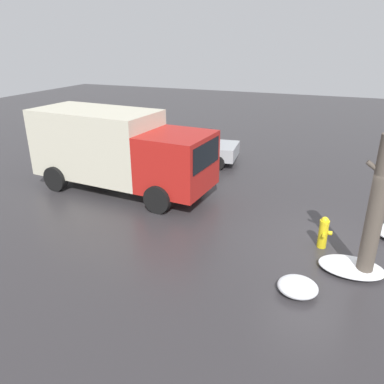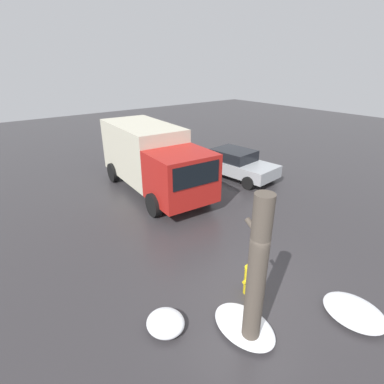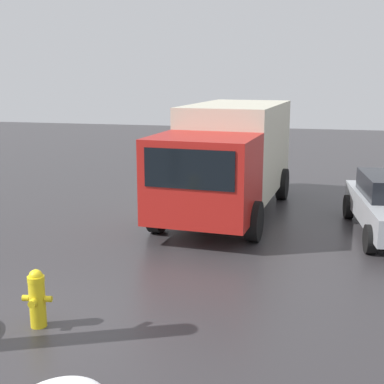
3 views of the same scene
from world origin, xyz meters
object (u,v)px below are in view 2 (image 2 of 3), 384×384
(fire_hydrant, at_px, (249,278))
(tree_trunk, at_px, (256,276))
(delivery_truck, at_px, (152,157))
(parked_car, at_px, (236,163))

(fire_hydrant, relative_size, tree_trunk, 0.26)
(delivery_truck, bearing_deg, tree_trunk, 76.35)
(fire_hydrant, relative_size, delivery_truck, 0.13)
(fire_hydrant, xyz_separation_m, tree_trunk, (-0.99, 1.03, 1.23))
(fire_hydrant, height_order, tree_trunk, tree_trunk)
(fire_hydrant, height_order, parked_car, parked_car)
(parked_car, bearing_deg, tree_trunk, 40.04)
(tree_trunk, bearing_deg, delivery_truck, -17.90)
(parked_car, bearing_deg, fire_hydrant, 40.47)
(tree_trunk, height_order, delivery_truck, tree_trunk)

